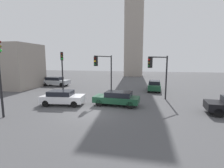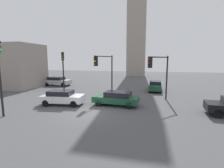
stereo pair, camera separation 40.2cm
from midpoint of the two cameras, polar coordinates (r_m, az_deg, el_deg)
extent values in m
plane|color=#4C4C4F|center=(14.04, -7.95, -9.64)|extent=(102.66, 102.66, 0.00)
cylinder|color=black|center=(19.00, 17.44, 2.01)|extent=(0.16, 0.16, 4.72)
cylinder|color=black|center=(17.70, 14.91, 8.84)|extent=(2.04, 2.35, 0.12)
cube|color=black|center=(16.74, 12.20, 7.10)|extent=(0.45, 0.45, 1.00)
sphere|color=red|center=(16.58, 11.78, 8.14)|extent=(0.20, 0.20, 0.20)
sphere|color=#594714|center=(16.59, 11.75, 7.10)|extent=(0.20, 0.20, 0.20)
sphere|color=#14471E|center=(16.59, 11.72, 6.07)|extent=(0.20, 0.20, 0.20)
cylinder|color=black|center=(21.50, -17.03, 3.40)|extent=(0.16, 0.16, 5.24)
cube|color=black|center=(21.44, -17.27, 9.05)|extent=(0.44, 0.44, 1.00)
sphere|color=#4C0F0C|center=(21.25, -17.29, 9.87)|extent=(0.20, 0.20, 0.20)
sphere|color=#594714|center=(21.24, -17.26, 9.06)|extent=(0.20, 0.20, 0.20)
sphere|color=green|center=(21.24, -17.23, 8.25)|extent=(0.20, 0.20, 0.20)
cylinder|color=black|center=(21.48, -0.80, 3.23)|extent=(0.16, 0.16, 4.85)
cylinder|color=black|center=(19.43, -3.42, 9.40)|extent=(0.93, 4.30, 0.12)
cube|color=black|center=(17.71, -6.19, 7.71)|extent=(0.37, 0.37, 1.00)
sphere|color=#4C0F0C|center=(17.54, -6.52, 8.68)|extent=(0.20, 0.20, 0.20)
sphere|color=yellow|center=(17.54, -6.51, 7.70)|extent=(0.20, 0.20, 0.20)
sphere|color=#14471E|center=(17.54, -6.49, 6.72)|extent=(0.20, 0.20, 0.20)
cylinder|color=black|center=(14.80, -34.51, 1.31)|extent=(0.16, 0.16, 5.75)
sphere|color=#4C0F0C|center=(14.73, -34.62, 11.74)|extent=(0.20, 0.20, 0.20)
sphere|color=#594714|center=(14.71, -34.52, 10.57)|extent=(0.20, 0.20, 0.20)
sphere|color=green|center=(14.69, -34.43, 9.41)|extent=(0.20, 0.20, 0.20)
cube|color=#19472D|center=(15.87, 0.77, -5.21)|extent=(4.36, 2.05, 0.55)
cube|color=black|center=(15.71, 1.52, -3.53)|extent=(2.48, 1.71, 0.50)
cylinder|color=black|center=(15.71, -5.05, -6.41)|extent=(0.68, 0.36, 0.65)
cylinder|color=black|center=(17.02, -3.30, -5.26)|extent=(0.68, 0.36, 0.65)
cylinder|color=black|center=(14.94, 5.41, -7.19)|extent=(0.68, 0.36, 0.65)
cylinder|color=black|center=(16.31, 6.36, -5.89)|extent=(0.68, 0.36, 0.65)
cylinder|color=black|center=(14.97, 31.81, -8.31)|extent=(0.72, 0.40, 0.69)
cylinder|color=black|center=(16.42, 30.44, -6.83)|extent=(0.72, 0.40, 0.69)
cube|color=#19472D|center=(24.01, 13.79, -0.78)|extent=(1.86, 4.14, 0.69)
cube|color=black|center=(23.73, 13.82, 0.49)|extent=(1.57, 2.35, 0.52)
cylinder|color=black|center=(25.45, 12.33, -1.02)|extent=(0.33, 0.60, 0.59)
cylinder|color=black|center=(25.42, 15.37, -1.14)|extent=(0.33, 0.60, 0.59)
cylinder|color=black|center=(22.73, 11.97, -2.10)|extent=(0.33, 0.60, 0.59)
cylinder|color=black|center=(22.70, 15.38, -2.23)|extent=(0.33, 0.60, 0.59)
cube|color=silver|center=(16.75, -17.03, -4.77)|extent=(4.12, 2.24, 0.64)
cube|color=black|center=(16.72, -17.73, -3.01)|extent=(2.37, 1.83, 0.48)
cylinder|color=black|center=(17.05, -11.86, -5.46)|extent=(0.65, 0.39, 0.62)
cylinder|color=black|center=(15.69, -13.45, -6.70)|extent=(0.65, 0.39, 0.62)
cylinder|color=black|center=(18.01, -20.06, -5.05)|extent=(0.65, 0.39, 0.62)
cylinder|color=black|center=(16.74, -22.21, -6.16)|extent=(0.65, 0.39, 0.62)
cube|color=#ADB2B7|center=(29.46, -18.96, 0.68)|extent=(4.47, 1.94, 0.65)
cube|color=black|center=(29.52, -19.38, 1.76)|extent=(2.51, 1.68, 0.54)
cylinder|color=black|center=(29.40, -15.65, 0.17)|extent=(0.68, 0.35, 0.67)
cylinder|color=black|center=(28.08, -17.14, -0.26)|extent=(0.68, 0.35, 0.67)
cylinder|color=black|center=(30.95, -20.56, 0.34)|extent=(0.68, 0.35, 0.67)
cylinder|color=black|center=(29.71, -22.18, -0.06)|extent=(0.68, 0.35, 0.67)
cube|color=gray|center=(47.30, 7.42, 22.39)|extent=(4.66, 4.66, 31.89)
camera|label=1|loc=(0.20, -90.65, -0.09)|focal=26.82mm
camera|label=2|loc=(0.20, 89.35, 0.09)|focal=26.82mm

